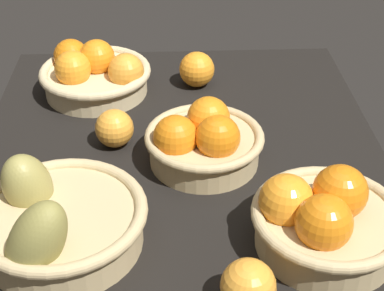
{
  "coord_description": "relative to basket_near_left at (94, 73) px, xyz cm",
  "views": [
    {
      "loc": [
        83.77,
        -1.85,
        62.74
      ],
      "look_at": [
        2.93,
        1.85,
        7.0
      ],
      "focal_mm": 54.8,
      "sensor_mm": 36.0,
      "label": 1
    }
  ],
  "objects": [
    {
      "name": "market_tray",
      "position": [
        23.44,
        16.86,
        -5.77
      ],
      "size": [
        84.0,
        72.0,
        3.0
      ],
      "primitive_type": "cube",
      "color": "black",
      "rests_on": "ground"
    },
    {
      "name": "basket_near_left",
      "position": [
        0.0,
        0.0,
        0.0
      ],
      "size": [
        22.64,
        22.64,
        10.82
      ],
      "color": "#D3BC8C",
      "rests_on": "market_tray"
    },
    {
      "name": "basket_far_right",
      "position": [
        46.74,
        36.19,
        0.62
      ],
      "size": [
        21.75,
        21.75,
        12.36
      ],
      "color": "tan",
      "rests_on": "market_tray"
    },
    {
      "name": "basket_near_right_pears",
      "position": [
        44.98,
        -1.27,
        0.2
      ],
      "size": [
        24.53,
        24.53,
        14.78
      ],
      "color": "tan",
      "rests_on": "market_tray"
    },
    {
      "name": "basket_center",
      "position": [
        25.62,
        20.61,
        0.17
      ],
      "size": [
        20.29,
        20.29,
        10.83
      ],
      "color": "tan",
      "rests_on": "market_tray"
    },
    {
      "name": "loose_orange_front_gap",
      "position": [
        19.55,
        5.24,
        -0.83
      ],
      "size": [
        6.88,
        6.88,
        6.88
      ],
      "primitive_type": "sphere",
      "color": "#F49E33",
      "rests_on": "market_tray"
    },
    {
      "name": "loose_orange_back_gap",
      "position": [
        57.16,
        24.35,
        -0.7
      ],
      "size": [
        7.14,
        7.14,
        7.14
      ],
      "primitive_type": "sphere",
      "color": "#F49E33",
      "rests_on": "market_tray"
    },
    {
      "name": "loose_orange_side_gap",
      "position": [
        -2.01,
        21.01,
        -0.59
      ],
      "size": [
        7.36,
        7.36,
        7.36
      ],
      "primitive_type": "sphere",
      "color": "orange",
      "rests_on": "market_tray"
    }
  ]
}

